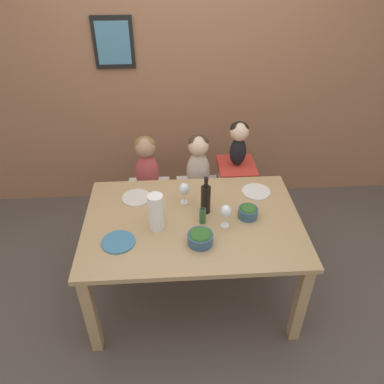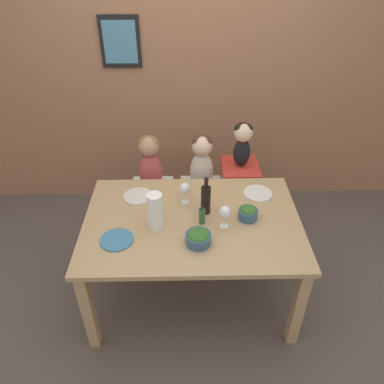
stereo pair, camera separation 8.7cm
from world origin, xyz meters
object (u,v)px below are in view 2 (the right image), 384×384
(salad_bowl_large, at_px, (198,237))
(wine_bottle, at_px, (206,199))
(paper_towel_roll, at_px, (155,211))
(salad_bowl_small, at_px, (248,213))
(person_child_left, at_px, (150,161))
(wine_glass_far, at_px, (185,189))
(chair_far_center, at_px, (201,195))
(dinner_plate_back_left, at_px, (138,196))
(dinner_plate_front_left, at_px, (117,240))
(person_baby_right, at_px, (243,140))
(chair_far_left, at_px, (152,196))
(person_child_center, at_px, (202,160))
(dinner_plate_back_right, at_px, (258,193))
(wine_glass_near, at_px, (225,213))
(chair_right_highchair, at_px, (239,181))

(salad_bowl_large, bearing_deg, wine_bottle, 79.04)
(paper_towel_roll, distance_m, salad_bowl_small, 0.63)
(person_child_left, height_order, wine_glass_far, person_child_left)
(chair_far_center, height_order, dinner_plate_back_left, dinner_plate_back_left)
(dinner_plate_front_left, height_order, dinner_plate_back_left, same)
(person_child_left, relative_size, wine_bottle, 1.82)
(person_baby_right, xyz_separation_m, dinner_plate_front_left, (-0.91, -0.95, -0.20))
(chair_far_left, distance_m, salad_bowl_small, 1.11)
(wine_glass_far, xyz_separation_m, salad_bowl_large, (0.08, -0.43, -0.07))
(person_child_center, distance_m, wine_bottle, 0.68)
(chair_far_left, bearing_deg, paper_towel_roll, -82.94)
(person_child_left, xyz_separation_m, person_baby_right, (0.77, 0.00, 0.19))
(person_baby_right, bearing_deg, dinner_plate_back_right, -81.75)
(person_baby_right, relative_size, salad_bowl_large, 2.39)
(wine_bottle, relative_size, wine_glass_far, 1.72)
(chair_far_center, relative_size, paper_towel_roll, 1.77)
(person_baby_right, bearing_deg, wine_glass_near, -104.70)
(wine_glass_near, relative_size, dinner_plate_back_left, 0.78)
(person_child_center, bearing_deg, dinner_plate_back_right, -49.42)
(salad_bowl_large, bearing_deg, chair_far_center, 86.36)
(dinner_plate_back_right, bearing_deg, dinner_plate_back_left, -178.79)
(chair_far_left, distance_m, person_baby_right, 0.95)
(salad_bowl_small, height_order, dinner_plate_back_left, salad_bowl_small)
(chair_right_highchair, distance_m, wine_glass_near, 0.91)
(person_child_center, xyz_separation_m, wine_glass_near, (0.11, -0.83, 0.10))
(wine_glass_near, bearing_deg, dinner_plate_back_right, 51.74)
(salad_bowl_small, relative_size, dinner_plate_front_left, 0.63)
(chair_far_left, xyz_separation_m, salad_bowl_small, (0.72, -0.75, 0.39))
(person_child_center, xyz_separation_m, person_baby_right, (0.33, 0.00, 0.19))
(chair_far_center, distance_m, chair_right_highchair, 0.37)
(chair_right_highchair, height_order, person_child_center, person_child_center)
(person_child_left, xyz_separation_m, wine_glass_near, (0.55, -0.83, 0.10))
(chair_right_highchair, xyz_separation_m, person_child_left, (-0.77, 0.00, 0.21))
(wine_bottle, distance_m, salad_bowl_large, 0.33)
(wine_glass_near, bearing_deg, chair_far_left, 123.79)
(wine_bottle, bearing_deg, person_child_center, 89.85)
(salad_bowl_small, relative_size, dinner_plate_back_right, 0.63)
(chair_far_left, distance_m, dinner_plate_front_left, 1.03)
(wine_bottle, xyz_separation_m, salad_bowl_small, (0.29, -0.08, -0.07))
(wine_glass_far, height_order, dinner_plate_back_left, wine_glass_far)
(person_baby_right, xyz_separation_m, wine_bottle, (-0.33, -0.67, -0.09))
(chair_right_highchair, relative_size, dinner_plate_front_left, 3.27)
(chair_right_highchair, distance_m, salad_bowl_small, 0.79)
(chair_right_highchair, bearing_deg, salad_bowl_large, -111.85)
(wine_bottle, bearing_deg, chair_far_left, 123.09)
(chair_far_left, bearing_deg, person_child_center, 0.23)
(wine_glass_near, xyz_separation_m, salad_bowl_small, (0.17, 0.08, -0.07))
(person_child_center, xyz_separation_m, wine_bottle, (-0.00, -0.67, 0.10))
(person_child_left, bearing_deg, person_baby_right, 0.04)
(chair_far_center, xyz_separation_m, person_baby_right, (0.33, 0.00, 0.56))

